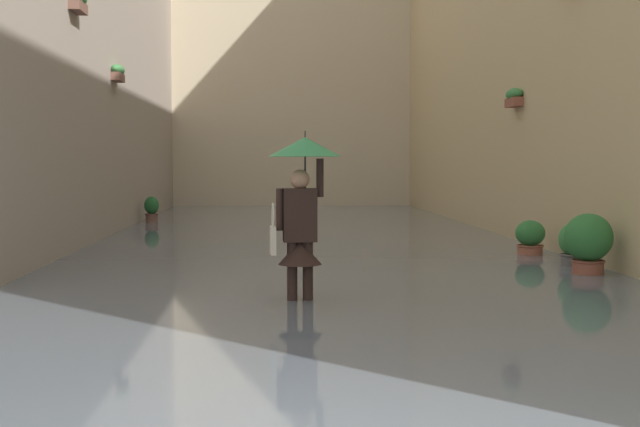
# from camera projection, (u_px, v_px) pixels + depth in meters

# --- Properties ---
(ground_plane) EXTENTS (67.20, 67.20, 0.00)m
(ground_plane) POSITION_uv_depth(u_px,v_px,m) (309.00, 247.00, 17.57)
(ground_plane) COLOR slate
(flood_water) EXTENTS (9.19, 32.88, 0.14)m
(flood_water) POSITION_uv_depth(u_px,v_px,m) (309.00, 244.00, 17.57)
(flood_water) COLOR slate
(flood_water) RESTS_ON ground_plane
(building_facade_far) EXTENTS (11.99, 1.80, 10.46)m
(building_facade_far) POSITION_uv_depth(u_px,v_px,m) (291.00, 64.00, 31.55)
(building_facade_far) COLOR beige
(building_facade_far) RESTS_ON ground_plane
(person_wading) EXTENTS (0.85, 0.85, 2.08)m
(person_wading) POSITION_uv_depth(u_px,v_px,m) (302.00, 194.00, 9.96)
(person_wading) COLOR #4C4233
(person_wading) RESTS_ON ground_plane
(potted_plant_mid_right) EXTENTS (0.38, 0.38, 0.81)m
(potted_plant_mid_right) POSITION_uv_depth(u_px,v_px,m) (152.00, 211.00, 22.72)
(potted_plant_mid_right) COLOR brown
(potted_plant_mid_right) RESTS_ON ground_plane
(potted_plant_far_left) EXTENTS (0.68, 0.68, 1.00)m
(potted_plant_far_left) POSITION_uv_depth(u_px,v_px,m) (588.00, 243.00, 12.33)
(potted_plant_far_left) COLOR brown
(potted_plant_far_left) RESTS_ON ground_plane
(potted_plant_mid_left) EXTENTS (0.37, 0.37, 0.78)m
(potted_plant_mid_left) POSITION_uv_depth(u_px,v_px,m) (571.00, 248.00, 13.30)
(potted_plant_mid_left) COLOR #66605B
(potted_plant_mid_left) RESTS_ON ground_plane
(potted_plant_near_left) EXTENTS (0.50, 0.50, 0.72)m
(potted_plant_near_left) POSITION_uv_depth(u_px,v_px,m) (530.00, 240.00, 14.92)
(potted_plant_near_left) COLOR #9E563D
(potted_plant_near_left) RESTS_ON ground_plane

